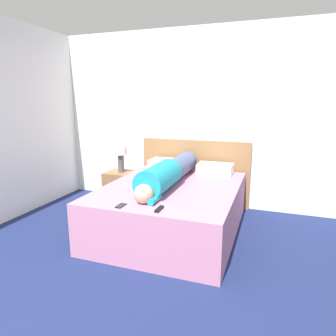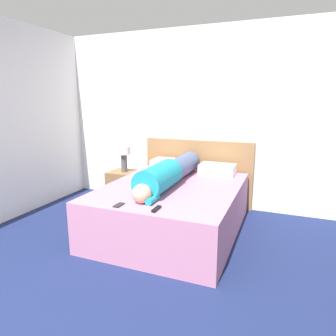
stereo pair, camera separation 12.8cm
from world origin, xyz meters
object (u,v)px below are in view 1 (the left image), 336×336
person_lying (168,173)px  tv_remote (159,209)px  pillow_near_headboard (167,165)px  pillow_second (215,169)px  cell_phone (121,206)px  nightstand (122,188)px  bed (172,208)px  table_lamp (121,155)px

person_lying → tv_remote: bearing=-76.0°
tv_remote → pillow_near_headboard: bearing=107.1°
person_lying → pillow_second: 0.85m
person_lying → cell_phone: (-0.18, -0.88, -0.14)m
pillow_second → tv_remote: bearing=-98.0°
nightstand → pillow_near_headboard: bearing=7.7°
person_lying → pillow_near_headboard: size_ratio=3.41×
bed → cell_phone: 0.92m
person_lying → pillow_second: (0.43, 0.72, -0.07)m
table_lamp → tv_remote: 1.92m
tv_remote → pillow_second: bearing=82.0°
table_lamp → pillow_second: size_ratio=0.84×
pillow_second → tv_remote: size_ratio=3.17×
nightstand → pillow_second: pillow_second is taller
bed → table_lamp: (-1.04, 0.66, 0.49)m
bed → person_lying: (-0.06, 0.04, 0.43)m
bed → nightstand: bed is taller
person_lying → nightstand: bearing=147.5°
table_lamp → tv_remote: bearing=-51.1°
bed → pillow_second: 0.92m
pillow_second → cell_phone: pillow_second is taller
nightstand → pillow_near_headboard: pillow_near_headboard is taller
person_lying → cell_phone: person_lying is taller
table_lamp → pillow_near_headboard: 0.73m
bed → table_lamp: bearing=147.5°
pillow_second → pillow_near_headboard: bearing=180.0°
bed → cell_phone: (-0.24, -0.84, 0.29)m
nightstand → tv_remote: tv_remote is taller
bed → pillow_second: (0.37, 0.76, 0.36)m
pillow_near_headboard → cell_phone: 1.61m
person_lying → pillow_near_headboard: 0.78m
table_lamp → person_lying: table_lamp is taller
bed → pillow_second: bearing=63.9°
person_lying → bed: bearing=-31.3°
table_lamp → tv_remote: size_ratio=2.65×
person_lying → tv_remote: person_lying is taller
pillow_near_headboard → pillow_second: size_ratio=1.05×
nightstand → tv_remote: size_ratio=3.39×
nightstand → pillow_second: size_ratio=1.07×
cell_phone → bed: bearing=74.2°
pillow_near_headboard → table_lamp: bearing=-172.3°
bed → pillow_second: pillow_second is taller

